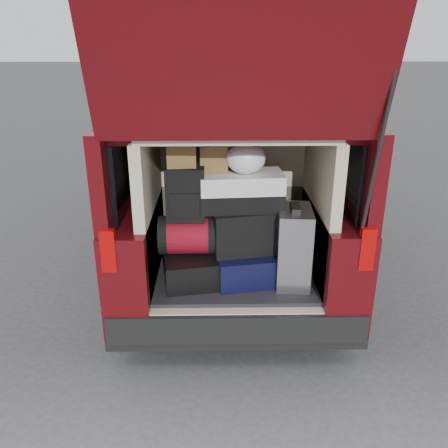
{
  "coord_description": "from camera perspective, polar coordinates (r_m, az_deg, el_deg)",
  "views": [
    {
      "loc": [
        -0.14,
        -3.18,
        2.36
      ],
      "look_at": [
        -0.09,
        0.2,
        0.99
      ],
      "focal_mm": 38.0,
      "sensor_mm": 36.0,
      "label": 1
    }
  ],
  "objects": [
    {
      "name": "black_hardshell",
      "position": [
        3.75,
        -4.15,
        -4.94
      ],
      "size": [
        0.49,
        0.61,
        0.22
      ],
      "primitive_type": "cube",
      "rotation": [
        0.0,
        0.0,
        0.16
      ],
      "color": "black",
      "rests_on": "load_floor"
    },
    {
      "name": "plastic_bag_center",
      "position": [
        3.48,
        2.65,
        7.92
      ],
      "size": [
        0.3,
        0.28,
        0.23
      ],
      "primitive_type": "ellipsoid",
      "rotation": [
        0.0,
        0.0,
        0.03
      ],
      "color": "white",
      "rests_on": "twotone_duffel"
    },
    {
      "name": "grocery_sack_lower",
      "position": [
        3.44,
        -5.22,
        8.48
      ],
      "size": [
        0.22,
        0.19,
        0.19
      ],
      "primitive_type": "cube",
      "rotation": [
        0.0,
        0.0,
        0.1
      ],
      "color": "brown",
      "rests_on": "backpack"
    },
    {
      "name": "navy_hardshell",
      "position": [
        3.77,
        2.18,
        -4.69
      ],
      "size": [
        0.52,
        0.6,
        0.23
      ],
      "primitive_type": "cube",
      "rotation": [
        0.0,
        0.0,
        0.17
      ],
      "color": "black",
      "rests_on": "load_floor"
    },
    {
      "name": "minivan",
      "position": [
        5.24,
        0.65,
        6.01
      ],
      "size": [
        1.9,
        5.35,
        2.77
      ],
      "color": "black",
      "rests_on": "ground"
    },
    {
      "name": "backpack",
      "position": [
        3.49,
        -4.67,
        3.64
      ],
      "size": [
        0.28,
        0.17,
        0.4
      ],
      "primitive_type": "cube",
      "rotation": [
        0.0,
        0.0,
        0.0
      ],
      "color": "black",
      "rests_on": "red_duffel"
    },
    {
      "name": "load_floor",
      "position": [
        4.04,
        1.22,
        -9.02
      ],
      "size": [
        1.24,
        1.05,
        0.55
      ],
      "primitive_type": "cube",
      "color": "black",
      "rests_on": "ground"
    },
    {
      "name": "twotone_duffel",
      "position": [
        3.57,
        2.08,
        4.02
      ],
      "size": [
        0.64,
        0.36,
        0.28
      ],
      "primitive_type": "cube",
      "rotation": [
        0.0,
        0.0,
        0.07
      ],
      "color": "white",
      "rests_on": "black_soft_case"
    },
    {
      "name": "black_soft_case",
      "position": [
        3.63,
        2.28,
        -0.82
      ],
      "size": [
        0.51,
        0.36,
        0.34
      ],
      "primitive_type": "cube",
      "rotation": [
        0.0,
        0.0,
        0.19
      ],
      "color": "black",
      "rests_on": "navy_hardshell"
    },
    {
      "name": "silver_roller",
      "position": [
        3.64,
        8.33,
        -2.69
      ],
      "size": [
        0.28,
        0.42,
        0.6
      ],
      "primitive_type": "cube",
      "rotation": [
        0.0,
        0.0,
        -0.07
      ],
      "color": "white",
      "rests_on": "load_floor"
    },
    {
      "name": "grocery_sack_upper",
      "position": [
        3.54,
        -1.37,
        7.94
      ],
      "size": [
        0.22,
        0.19,
        0.21
      ],
      "primitive_type": "cube",
      "rotation": [
        0.0,
        0.0,
        0.13
      ],
      "color": "brown",
      "rests_on": "twotone_duffel"
    },
    {
      "name": "ground",
      "position": [
        3.97,
        1.33,
        -14.48
      ],
      "size": [
        80.0,
        80.0,
        0.0
      ],
      "primitive_type": "plane",
      "color": "#353538",
      "rests_on": "ground"
    },
    {
      "name": "red_duffel",
      "position": [
        3.65,
        -4.33,
        -1.31
      ],
      "size": [
        0.45,
        0.3,
        0.29
      ],
      "primitive_type": "cube",
      "rotation": [
        0.0,
        0.0,
        0.01
      ],
      "color": "maroon",
      "rests_on": "black_hardshell"
    }
  ]
}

